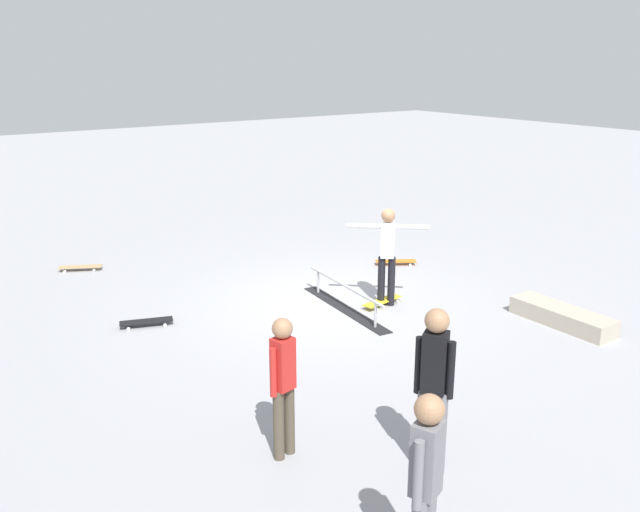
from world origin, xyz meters
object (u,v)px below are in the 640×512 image
(bystander_grey_shirt, at_px, (426,482))
(loose_skateboard_orange, at_px, (396,261))
(grind_rail, at_px, (345,298))
(skater_main, at_px, (387,250))
(loose_skateboard_black, at_px, (146,322))
(bystander_black_shirt, at_px, (434,382))
(skateboard_main, at_px, (382,301))
(skate_ledge, at_px, (562,316))
(bystander_red_shirt, at_px, (283,380))
(loose_skateboard_natural, at_px, (80,267))

(bystander_grey_shirt, bearing_deg, loose_skateboard_orange, -152.48)
(grind_rail, relative_size, skater_main, 1.47)
(loose_skateboard_orange, distance_m, loose_skateboard_black, 5.25)
(bystander_black_shirt, bearing_deg, bystander_grey_shirt, -79.65)
(skateboard_main, xyz_separation_m, loose_skateboard_black, (1.42, 3.55, 0.00))
(loose_skateboard_orange, bearing_deg, grind_rail, -116.67)
(skate_ledge, xyz_separation_m, bystander_red_shirt, (-0.52, 5.43, 0.73))
(skater_main, height_order, loose_skateboard_natural, skater_main)
(skateboard_main, bearing_deg, skate_ledge, -62.23)
(loose_skateboard_black, bearing_deg, bystander_red_shirt, -72.63)
(loose_skateboard_natural, bearing_deg, skateboard_main, -26.47)
(grind_rail, bearing_deg, loose_skateboard_black, 73.96)
(grind_rail, distance_m, skate_ledge, 3.41)
(skateboard_main, distance_m, loose_skateboard_orange, 2.32)
(bystander_black_shirt, bearing_deg, skate_ledge, 76.97)
(grind_rail, distance_m, skateboard_main, 0.66)
(skater_main, xyz_separation_m, loose_skateboard_natural, (4.85, 3.62, -0.89))
(skate_ledge, distance_m, skater_main, 2.91)
(skate_ledge, bearing_deg, bystander_black_shirt, 109.92)
(skater_main, bearing_deg, skate_ledge, -12.35)
(skate_ledge, distance_m, skateboard_main, 2.84)
(skate_ledge, xyz_separation_m, bystander_grey_shirt, (-2.66, 5.52, 0.81))
(grind_rail, relative_size, skateboard_main, 2.95)
(grind_rail, bearing_deg, skater_main, -103.18)
(skater_main, height_order, loose_skateboard_orange, skater_main)
(skateboard_main, bearing_deg, loose_skateboard_orange, 32.93)
(skater_main, xyz_separation_m, bystander_black_shirt, (-3.82, 2.71, 0.02))
(bystander_grey_shirt, height_order, bystander_red_shirt, bystander_grey_shirt)
(skate_ledge, bearing_deg, grind_rail, 43.57)
(bystander_grey_shirt, relative_size, loose_skateboard_orange, 2.14)
(grind_rail, distance_m, bystander_grey_shirt, 6.08)
(skater_main, distance_m, skateboard_main, 0.89)
(bystander_black_shirt, xyz_separation_m, loose_skateboard_orange, (5.41, -4.34, -0.91))
(skate_ledge, relative_size, bystander_black_shirt, 0.95)
(grind_rail, height_order, loose_skateboard_natural, grind_rail)
(bystander_grey_shirt, height_order, bystander_black_shirt, bystander_black_shirt)
(bystander_black_shirt, bearing_deg, bystander_red_shirt, -168.21)
(bystander_red_shirt, height_order, loose_skateboard_black, bystander_red_shirt)
(grind_rail, xyz_separation_m, loose_skateboard_orange, (1.35, -2.31, -0.11))
(bystander_red_shirt, distance_m, loose_skateboard_orange, 6.97)
(skater_main, distance_m, loose_skateboard_natural, 6.12)
(bystander_grey_shirt, distance_m, loose_skateboard_natural, 9.79)
(skateboard_main, height_order, loose_skateboard_natural, same)
(skateboard_main, xyz_separation_m, bystander_black_shirt, (-3.84, 2.64, 0.91))
(bystander_black_shirt, xyz_separation_m, bystander_red_shirt, (1.06, 1.05, -0.11))
(skate_ledge, distance_m, loose_skateboard_orange, 3.83)
(loose_skateboard_black, bearing_deg, bystander_grey_shirt, -72.79)
(grind_rail, relative_size, bystander_red_shirt, 1.58)
(loose_skateboard_orange, bearing_deg, bystander_grey_shirt, -97.17)
(grind_rail, xyz_separation_m, bystander_black_shirt, (-4.06, 2.03, 0.79))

